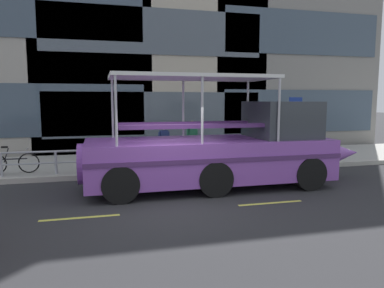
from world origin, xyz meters
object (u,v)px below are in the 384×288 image
(parking_sign, at_px, (295,118))
(pedestrian_near_bow, at_px, (276,137))
(pedestrian_mid_right, at_px, (164,140))
(duck_tour_boat, at_px, (226,150))
(leaned_bicycle, at_px, (12,163))
(pedestrian_mid_left, at_px, (192,137))

(parking_sign, distance_m, pedestrian_near_bow, 1.12)
(pedestrian_near_bow, height_order, pedestrian_mid_right, pedestrian_mid_right)
(parking_sign, bearing_deg, pedestrian_mid_right, 177.51)
(pedestrian_near_bow, distance_m, pedestrian_mid_right, 4.86)
(duck_tour_boat, bearing_deg, leaned_bicycle, 157.65)
(duck_tour_boat, xyz_separation_m, pedestrian_mid_right, (-1.40, 3.23, 0.02))
(parking_sign, height_order, pedestrian_near_bow, parking_sign)
(parking_sign, distance_m, duck_tour_boat, 5.17)
(pedestrian_mid_left, xyz_separation_m, pedestrian_mid_right, (-1.21, -0.25, -0.06))
(pedestrian_mid_right, bearing_deg, parking_sign, -2.49)
(leaned_bicycle, bearing_deg, parking_sign, 1.11)
(pedestrian_mid_left, bearing_deg, pedestrian_mid_right, -168.15)
(duck_tour_boat, distance_m, pedestrian_mid_left, 3.49)
(leaned_bicycle, distance_m, duck_tour_boat, 7.34)
(pedestrian_near_bow, xyz_separation_m, pedestrian_mid_right, (-4.86, -0.05, 0.01))
(pedestrian_near_bow, bearing_deg, leaned_bicycle, -177.20)
(parking_sign, distance_m, pedestrian_mid_right, 5.60)
(parking_sign, height_order, pedestrian_mid_right, parking_sign)
(leaned_bicycle, relative_size, pedestrian_mid_left, 1.03)
(leaned_bicycle, relative_size, pedestrian_near_bow, 1.10)
(parking_sign, height_order, duck_tour_boat, duck_tour_boat)
(parking_sign, xyz_separation_m, duck_tour_boat, (-4.13, -2.99, -0.85))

